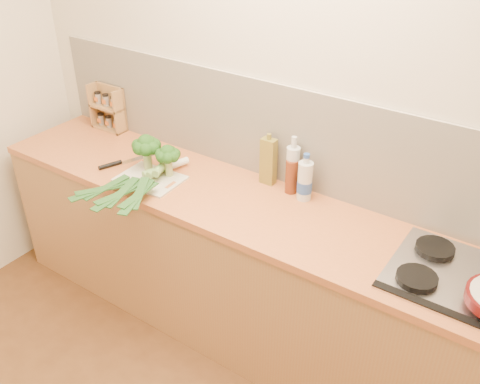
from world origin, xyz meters
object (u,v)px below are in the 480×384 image
(spice_rack, at_px, (109,110))
(chopping_board, at_px, (150,179))
(chefs_knife, at_px, (117,163))
(gas_hob, at_px, (462,279))

(spice_rack, bearing_deg, chopping_board, -27.90)
(chopping_board, bearing_deg, chefs_knife, 173.74)
(gas_hob, relative_size, chefs_knife, 1.77)
(gas_hob, distance_m, spice_rack, 2.31)
(gas_hob, height_order, chopping_board, gas_hob)
(gas_hob, bearing_deg, spice_rack, 173.84)
(spice_rack, bearing_deg, chefs_knife, -40.32)
(chopping_board, height_order, chefs_knife, chefs_knife)
(chefs_knife, height_order, spice_rack, spice_rack)
(chefs_knife, xyz_separation_m, spice_rack, (-0.39, 0.33, 0.12))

